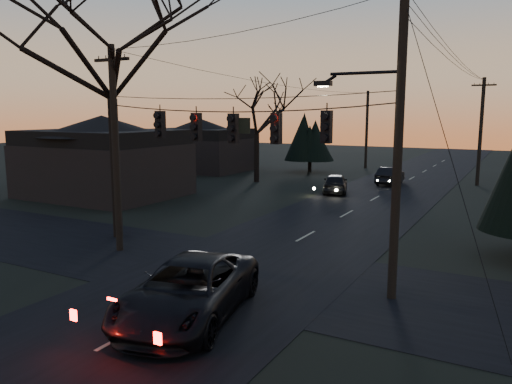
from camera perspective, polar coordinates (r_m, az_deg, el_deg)
The scene contains 15 objects.
main_road at distance 27.41m, azimuth 8.98°, elevation -3.23°, with size 8.00×120.00×0.02m, color black.
cross_road at distance 18.61m, azimuth -1.68°, elevation -9.07°, with size 60.00×7.00×0.02m, color black.
utility_pole_right at distance 16.68m, azimuth 15.21°, elevation -11.63°, with size 5.00×0.30×10.00m, color black, non-canonical shape.
utility_pole_left at distance 22.14m, azimuth -15.28°, elevation -6.45°, with size 1.80×0.30×8.50m, color black, non-canonical shape.
utility_pole_far_r at distance 43.77m, azimuth 23.92°, elevation 0.68°, with size 1.80×0.30×8.50m, color black, non-canonical shape.
utility_pole_far_l at distance 53.70m, azimuth 12.39°, elevation 2.68°, with size 0.30×0.30×8.00m, color black, non-canonical shape.
span_signal_assembly at distance 17.82m, azimuth -2.43°, elevation 7.45°, with size 11.50×0.44×1.52m.
bare_tree_left at distance 24.03m, azimuth -16.38°, elevation 16.30°, with size 8.79×8.79×12.83m.
bare_tree_dist at distance 41.69m, azimuth 0.06°, elevation 8.89°, with size 6.40×6.40×8.11m.
evergreen_dist at distance 49.07m, azimuth 6.21°, elevation 6.19°, with size 3.77×3.77×5.54m.
house_left_near at distance 36.34m, azimuth -17.06°, elevation 3.95°, with size 10.00×8.00×5.60m.
house_left_far at distance 50.50m, azimuth -6.37°, elevation 5.40°, with size 9.00×7.00×5.20m.
suv_near at distance 14.53m, azimuth -7.70°, elevation -11.07°, with size 2.73×5.92×1.64m, color black.
sedan_oncoming_a at distance 36.63m, azimuth 9.04°, elevation 0.97°, with size 1.67×4.14×1.41m, color black.
sedan_oncoming_b at distance 42.01m, azimuth 15.07°, elevation 1.79°, with size 1.46×4.20×1.38m, color black.
Camera 1 is at (8.97, -5.24, 5.81)m, focal length 35.00 mm.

